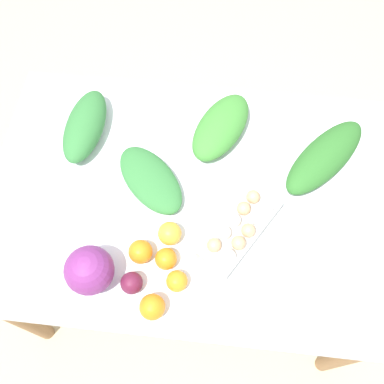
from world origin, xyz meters
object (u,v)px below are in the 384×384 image
at_px(cabbage_purple, 89,270).
at_px(greens_bunch_dandelion, 221,127).
at_px(orange_0, 141,252).
at_px(beet_root, 132,283).
at_px(egg_carton, 240,229).
at_px(orange_3, 166,259).
at_px(orange_2, 170,233).
at_px(greens_bunch_kale, 85,126).
at_px(orange_4, 152,307).
at_px(greens_bunch_chard, 325,157).
at_px(orange_1, 177,281).
at_px(greens_bunch_beet_tops, 150,180).

bearing_deg(cabbage_purple, greens_bunch_dandelion, -121.16).
xyz_separation_m(cabbage_purple, orange_0, (-0.13, -0.08, -0.04)).
bearing_deg(beet_root, egg_carton, -146.83).
xyz_separation_m(orange_0, orange_3, (-0.08, 0.01, -0.00)).
distance_m(greens_bunch_dandelion, orange_2, 0.43).
bearing_deg(greens_bunch_kale, egg_carton, 149.92).
bearing_deg(greens_bunch_dandelion, orange_4, 77.08).
bearing_deg(orange_3, greens_bunch_dandelion, -104.51).
relative_size(cabbage_purple, greens_bunch_chard, 0.38).
height_order(cabbage_purple, beet_root, cabbage_purple).
xyz_separation_m(egg_carton, orange_1, (0.18, 0.18, -0.01)).
bearing_deg(greens_bunch_kale, beet_root, 115.74).
xyz_separation_m(cabbage_purple, greens_bunch_kale, (0.13, -0.51, -0.02)).
xyz_separation_m(greens_bunch_chard, greens_bunch_beet_tops, (0.57, 0.14, -0.02)).
distance_m(greens_bunch_kale, orange_4, 0.67).
height_order(greens_bunch_dandelion, orange_2, greens_bunch_dandelion).
height_order(greens_bunch_chard, orange_0, greens_bunch_chard).
distance_m(orange_0, orange_1, 0.14).
bearing_deg(orange_2, orange_3, 89.48).
xyz_separation_m(beet_root, orange_2, (-0.09, -0.16, 0.00)).
xyz_separation_m(beet_root, orange_0, (-0.01, -0.10, 0.00)).
bearing_deg(orange_1, orange_2, -74.42).
bearing_deg(greens_bunch_beet_tops, beet_root, 89.60).
distance_m(egg_carton, greens_bunch_kale, 0.65).
height_order(orange_2, orange_3, orange_2).
relative_size(greens_bunch_beet_tops, orange_0, 3.98).
distance_m(greens_bunch_chard, orange_0, 0.69).
height_order(egg_carton, orange_2, egg_carton).
relative_size(orange_0, orange_4, 0.98).
bearing_deg(beet_root, greens_bunch_chard, -139.53).
distance_m(greens_bunch_beet_tops, greens_bunch_kale, 0.31).
xyz_separation_m(greens_bunch_dandelion, orange_0, (0.21, 0.48, -0.01)).
relative_size(greens_bunch_chard, orange_0, 5.10).
relative_size(egg_carton, greens_bunch_dandelion, 1.03).
bearing_deg(orange_4, cabbage_purple, -21.87).
height_order(beet_root, orange_3, same).
relative_size(orange_2, orange_4, 0.98).
bearing_deg(orange_4, greens_bunch_beet_tops, -80.50).
bearing_deg(orange_0, greens_bunch_dandelion, -113.38).
bearing_deg(orange_3, orange_1, 122.80).
bearing_deg(greens_bunch_beet_tops, orange_1, 111.47).
bearing_deg(beet_root, orange_3, -137.26).
bearing_deg(greens_bunch_kale, orange_1, 127.31).
bearing_deg(cabbage_purple, orange_3, -161.82).
bearing_deg(greens_bunch_dandelion, cabbage_purple, 58.84).
bearing_deg(orange_0, egg_carton, -160.61).
distance_m(egg_carton, orange_2, 0.22).
distance_m(greens_bunch_chard, orange_1, 0.64).
bearing_deg(orange_0, greens_bunch_beet_tops, -88.05).
height_order(egg_carton, orange_3, egg_carton).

